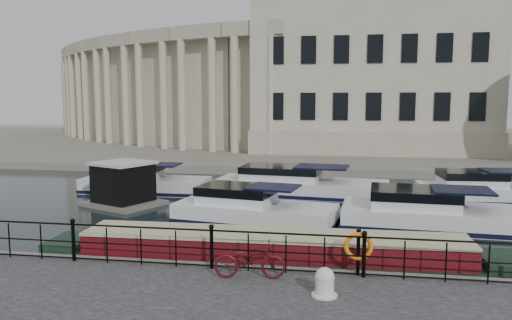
{
  "coord_description": "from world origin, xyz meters",
  "views": [
    {
      "loc": [
        3.3,
        -14.86,
        5.06
      ],
      "look_at": [
        0.5,
        2.0,
        3.0
      ],
      "focal_mm": 35.0,
      "sensor_mm": 36.0,
      "label": 1
    }
  ],
  "objects_px": {
    "mooring_bollard": "(325,283)",
    "narrowboat": "(273,261)",
    "bicycle": "(250,260)",
    "harbour_hut": "(123,186)",
    "life_ring_post": "(358,247)"
  },
  "relations": [
    {
      "from": "bicycle",
      "to": "mooring_bollard",
      "type": "xyz_separation_m",
      "value": [
        1.91,
        -0.85,
        -0.16
      ]
    },
    {
      "from": "bicycle",
      "to": "narrowboat",
      "type": "height_order",
      "value": "bicycle"
    },
    {
      "from": "narrowboat",
      "to": "life_ring_post",
      "type": "bearing_deg",
      "value": -31.37
    },
    {
      "from": "harbour_hut",
      "to": "life_ring_post",
      "type": "bearing_deg",
      "value": -17.55
    },
    {
      "from": "bicycle",
      "to": "mooring_bollard",
      "type": "bearing_deg",
      "value": -120.9
    },
    {
      "from": "bicycle",
      "to": "harbour_hut",
      "type": "bearing_deg",
      "value": 31.11
    },
    {
      "from": "bicycle",
      "to": "harbour_hut",
      "type": "relative_size",
      "value": 0.44
    },
    {
      "from": "bicycle",
      "to": "life_ring_post",
      "type": "relative_size",
      "value": 1.49
    },
    {
      "from": "bicycle",
      "to": "narrowboat",
      "type": "relative_size",
      "value": 0.13
    },
    {
      "from": "mooring_bollard",
      "to": "life_ring_post",
      "type": "distance_m",
      "value": 1.75
    },
    {
      "from": "harbour_hut",
      "to": "mooring_bollard",
      "type": "bearing_deg",
      "value": -23.88
    },
    {
      "from": "mooring_bollard",
      "to": "narrowboat",
      "type": "bearing_deg",
      "value": 118.91
    },
    {
      "from": "mooring_bollard",
      "to": "narrowboat",
      "type": "relative_size",
      "value": 0.05
    },
    {
      "from": "life_ring_post",
      "to": "harbour_hut",
      "type": "distance_m",
      "value": 14.47
    },
    {
      "from": "bicycle",
      "to": "mooring_bollard",
      "type": "height_order",
      "value": "bicycle"
    }
  ]
}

